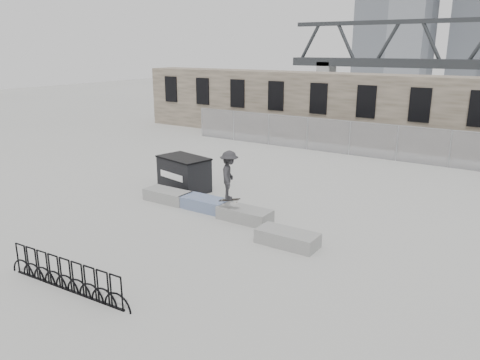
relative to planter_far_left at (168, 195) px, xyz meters
The scene contains 10 objects.
ground 3.10m from the planter_far_left, ahead, with size 120.00×120.00×0.00m, color #A6A6A2.
stone_wall 16.59m from the planter_far_left, 79.19° to the left, with size 36.00×2.58×4.50m.
chainlink_fence 12.84m from the planter_far_left, 76.06° to the left, with size 22.06×0.06×2.02m.
planter_far_left is the anchor object (origin of this frame).
planter_center_left 1.92m from the planter_far_left, ahead, with size 2.00×0.90×0.47m.
planter_center_right 3.89m from the planter_far_left, ahead, with size 2.00×0.90×0.47m.
planter_offset 6.35m from the planter_far_left, 11.14° to the right, with size 2.00×0.90×0.47m.
dumpster 1.73m from the planter_far_left, 105.49° to the left, with size 2.54×1.85×1.51m.
bike_rack 7.55m from the planter_far_left, 68.29° to the right, with size 4.49×0.29×0.90m.
skateboarder 3.79m from the planter_far_left, ahead, with size 1.14×1.33×1.91m.
Camera 1 is at (9.57, -13.63, 6.15)m, focal length 35.00 mm.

